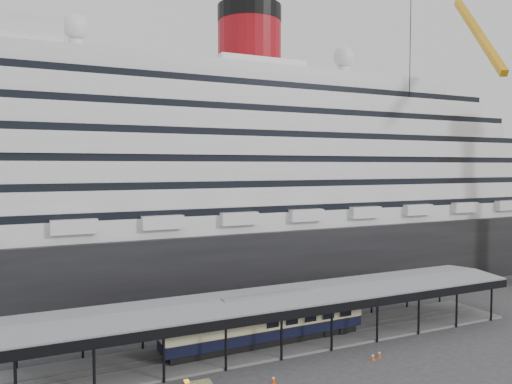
# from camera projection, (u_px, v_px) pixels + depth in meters

# --- Properties ---
(ground) EXTENTS (200.00, 200.00, 0.00)m
(ground) POSITION_uv_depth(u_px,v_px,m) (312.00, 358.00, 48.55)
(ground) COLOR #333336
(ground) RESTS_ON ground
(cruise_ship) EXTENTS (130.00, 30.00, 43.90)m
(cruise_ship) POSITION_uv_depth(u_px,v_px,m) (202.00, 169.00, 76.47)
(cruise_ship) COLOR black
(cruise_ship) RESTS_ON ground
(platform_canopy) EXTENTS (56.00, 9.18, 5.30)m
(platform_canopy) POSITION_uv_depth(u_px,v_px,m) (287.00, 320.00, 52.93)
(platform_canopy) COLOR slate
(platform_canopy) RESTS_ON ground
(pullman_carriage) EXTENTS (22.54, 3.43, 22.07)m
(pullman_carriage) POSITION_uv_depth(u_px,v_px,m) (266.00, 320.00, 51.86)
(pullman_carriage) COLOR black
(pullman_carriage) RESTS_ON ground
(traffic_cone_left) EXTENTS (0.48, 0.48, 0.73)m
(traffic_cone_left) POSITION_uv_depth(u_px,v_px,m) (273.00, 379.00, 43.03)
(traffic_cone_left) COLOR #DE460C
(traffic_cone_left) RESTS_ON ground
(traffic_cone_mid) EXTENTS (0.41, 0.41, 0.73)m
(traffic_cone_mid) POSITION_uv_depth(u_px,v_px,m) (373.00, 356.00, 48.12)
(traffic_cone_mid) COLOR #DB490C
(traffic_cone_mid) RESTS_ON ground
(traffic_cone_right) EXTENTS (0.43, 0.43, 0.69)m
(traffic_cone_right) POSITION_uv_depth(u_px,v_px,m) (379.00, 354.00, 48.89)
(traffic_cone_right) COLOR #DC4D0C
(traffic_cone_right) RESTS_ON ground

